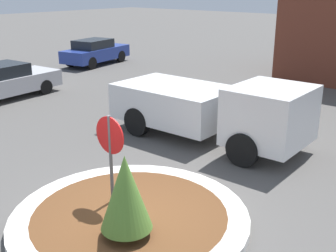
{
  "coord_description": "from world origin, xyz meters",
  "views": [
    {
      "loc": [
        5.33,
        -5.12,
        4.47
      ],
      "look_at": [
        -1.1,
        2.47,
        1.13
      ],
      "focal_mm": 45.0,
      "sensor_mm": 36.0,
      "label": 1
    }
  ],
  "objects_px": {
    "stop_sign": "(110,146)",
    "utility_truck": "(211,108)",
    "parked_sedan_blue": "(95,52)",
    "parked_sedan_silver": "(1,82)"
  },
  "relations": [
    {
      "from": "parked_sedan_silver",
      "to": "stop_sign",
      "type": "bearing_deg",
      "value": -113.07
    },
    {
      "from": "stop_sign",
      "to": "utility_truck",
      "type": "relative_size",
      "value": 0.34
    },
    {
      "from": "parked_sedan_silver",
      "to": "parked_sedan_blue",
      "type": "relative_size",
      "value": 1.06
    },
    {
      "from": "stop_sign",
      "to": "parked_sedan_blue",
      "type": "relative_size",
      "value": 0.44
    },
    {
      "from": "stop_sign",
      "to": "utility_truck",
      "type": "bearing_deg",
      "value": 99.86
    },
    {
      "from": "utility_truck",
      "to": "parked_sedan_silver",
      "type": "height_order",
      "value": "utility_truck"
    },
    {
      "from": "utility_truck",
      "to": "parked_sedan_blue",
      "type": "distance_m",
      "value": 13.93
    },
    {
      "from": "parked_sedan_silver",
      "to": "utility_truck",
      "type": "bearing_deg",
      "value": -86.37
    },
    {
      "from": "parked_sedan_blue",
      "to": "stop_sign",
      "type": "bearing_deg",
      "value": -139.4
    },
    {
      "from": "stop_sign",
      "to": "parked_sedan_silver",
      "type": "distance_m",
      "value": 10.66
    }
  ]
}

